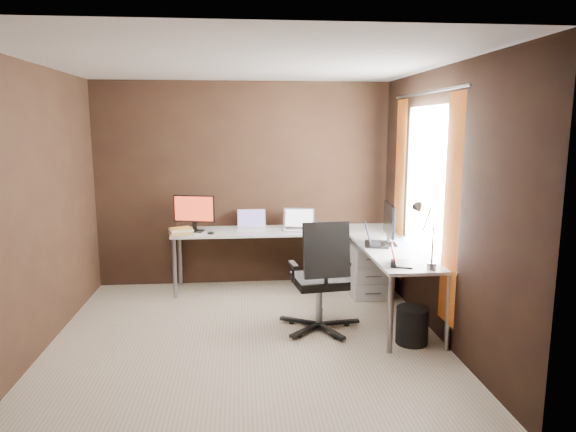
% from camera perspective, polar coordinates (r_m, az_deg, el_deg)
% --- Properties ---
extents(room, '(3.60, 3.60, 2.50)m').
position_cam_1_polar(room, '(4.68, -0.56, 1.51)').
color(room, '#BFAC94').
rests_on(room, ground).
extents(desk, '(2.65, 2.25, 0.73)m').
position_cam_1_polar(desk, '(5.80, 3.59, -2.86)').
color(desk, white).
rests_on(desk, ground).
extents(drawer_pedestal, '(0.42, 0.50, 0.60)m').
position_cam_1_polar(drawer_pedestal, '(6.11, 8.86, -5.95)').
color(drawer_pedestal, white).
rests_on(drawer_pedestal, ground).
extents(monitor_left, '(0.49, 0.19, 0.43)m').
position_cam_1_polar(monitor_left, '(6.15, -10.39, 0.54)').
color(monitor_left, black).
rests_on(monitor_left, desk).
extents(monitor_right, '(0.15, 0.54, 0.44)m').
position_cam_1_polar(monitor_right, '(5.46, 11.17, -0.60)').
color(monitor_right, black).
rests_on(monitor_right, desk).
extents(laptop_white, '(0.34, 0.25, 0.23)m').
position_cam_1_polar(laptop_white, '(6.25, -4.06, -0.98)').
color(laptop_white, white).
rests_on(laptop_white, desk).
extents(laptop_silver, '(0.42, 0.34, 0.25)m').
position_cam_1_polar(laptop_silver, '(6.17, 1.20, -1.04)').
color(laptop_silver, silver).
rests_on(laptop_silver, desk).
extents(laptop_black_big, '(0.32, 0.39, 0.23)m').
position_cam_1_polar(laptop_black_big, '(5.47, 9.46, -2.67)').
color(laptop_black_big, black).
rests_on(laptop_black_big, desk).
extents(laptop_black_small, '(0.26, 0.31, 0.18)m').
position_cam_1_polar(laptop_black_small, '(4.75, 12.19, -4.80)').
color(laptop_black_small, black).
rests_on(laptop_black_small, desk).
extents(book_stack, '(0.30, 0.27, 0.08)m').
position_cam_1_polar(book_stack, '(6.00, -11.81, -1.71)').
color(book_stack, tan).
rests_on(book_stack, desk).
extents(mouse_left, '(0.10, 0.08, 0.03)m').
position_cam_1_polar(mouse_left, '(5.98, -8.58, -1.88)').
color(mouse_left, black).
rests_on(mouse_left, desk).
extents(mouse_corner, '(0.09, 0.06, 0.04)m').
position_cam_1_polar(mouse_corner, '(6.08, 3.25, -1.58)').
color(mouse_corner, black).
rests_on(mouse_corner, desk).
extents(desk_lamp, '(0.19, 0.22, 0.58)m').
position_cam_1_polar(desk_lamp, '(4.62, 14.82, -1.18)').
color(desk_lamp, slate).
rests_on(desk_lamp, desk).
extents(office_chair, '(0.62, 0.62, 1.11)m').
position_cam_1_polar(office_chair, '(5.03, 3.61, -9.08)').
color(office_chair, black).
rests_on(office_chair, ground).
extents(wastebasket, '(0.37, 0.37, 0.34)m').
position_cam_1_polar(wastebasket, '(4.92, 13.62, -11.74)').
color(wastebasket, black).
rests_on(wastebasket, ground).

